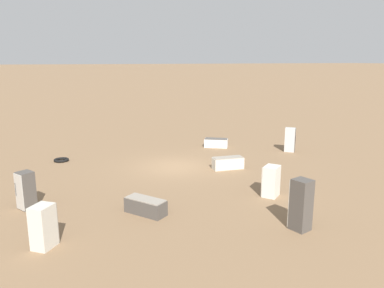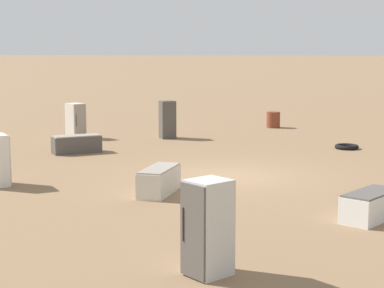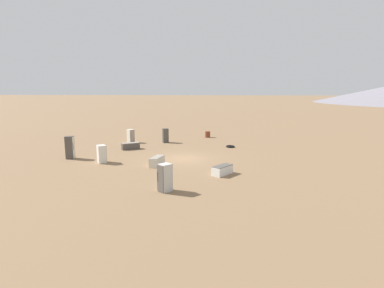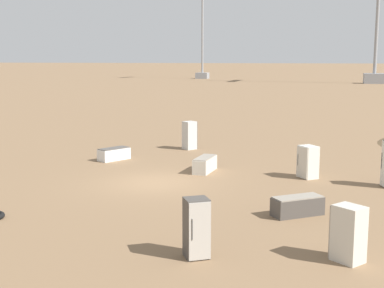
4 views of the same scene
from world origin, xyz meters
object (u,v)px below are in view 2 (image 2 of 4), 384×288
at_px(discarded_fridge_1, 159,181).
at_px(discarded_fridge_3, 371,206).
at_px(discarded_fridge_4, 77,144).
at_px(rusty_barrel, 273,120).
at_px(discarded_fridge_2, 76,121).
at_px(discarded_fridge_5, 167,120).
at_px(scrap_tire, 347,147).
at_px(discarded_fridge_0, 208,228).

distance_m(discarded_fridge_1, discarded_fridge_3, 5.37).
bearing_deg(discarded_fridge_4, discarded_fridge_3, -164.91).
bearing_deg(discarded_fridge_3, rusty_barrel, 131.64).
relative_size(discarded_fridge_1, discarded_fridge_2, 1.22).
bearing_deg(discarded_fridge_1, rusty_barrel, 87.60).
height_order(discarded_fridge_1, discarded_fridge_5, discarded_fridge_5).
bearing_deg(rusty_barrel, scrap_tire, -153.60).
xyz_separation_m(discarded_fridge_3, scrap_tire, (10.36, -0.04, -0.23)).
bearing_deg(discarded_fridge_2, rusty_barrel, 162.29).
height_order(discarded_fridge_3, discarded_fridge_4, discarded_fridge_4).
distance_m(discarded_fridge_1, discarded_fridge_4, 7.42).
relative_size(discarded_fridge_0, discarded_fridge_2, 1.09).
relative_size(discarded_fridge_4, discarded_fridge_5, 1.13).
distance_m(discarded_fridge_3, scrap_tire, 10.36).
height_order(discarded_fridge_2, scrap_tire, discarded_fridge_2).
relative_size(discarded_fridge_1, discarded_fridge_4, 1.01).
xyz_separation_m(discarded_fridge_1, discarded_fridge_2, (9.71, 5.91, 0.39)).
height_order(discarded_fridge_1, scrap_tire, discarded_fridge_1).
distance_m(discarded_fridge_0, discarded_fridge_3, 5.05).
height_order(discarded_fridge_3, scrap_tire, discarded_fridge_3).
distance_m(discarded_fridge_2, discarded_fridge_5, 3.85).
xyz_separation_m(discarded_fridge_2, discarded_fridge_5, (0.66, -3.79, 0.06)).
distance_m(discarded_fridge_0, discarded_fridge_2, 17.44).
relative_size(discarded_fridge_5, scrap_tire, 1.77).
bearing_deg(discarded_fridge_1, discarded_fridge_3, -12.58).
bearing_deg(scrap_tire, discarded_fridge_1, 149.39).
height_order(discarded_fridge_5, scrap_tire, discarded_fridge_5).
bearing_deg(rusty_barrel, discarded_fridge_0, -179.62).
bearing_deg(discarded_fridge_1, discarded_fridge_5, 106.90).
bearing_deg(scrap_tire, discarded_fridge_2, 84.76).
xyz_separation_m(discarded_fridge_3, rusty_barrel, (16.62, 3.07, 0.07)).
height_order(discarded_fridge_0, discarded_fridge_4, discarded_fridge_0).
xyz_separation_m(discarded_fridge_4, rusty_barrel, (9.03, -6.50, 0.06)).
bearing_deg(discarded_fridge_5, scrap_tire, -43.14).
distance_m(discarded_fridge_3, discarded_fridge_5, 14.04).
bearing_deg(discarded_fridge_0, discarded_fridge_4, -21.71).
bearing_deg(discarded_fridge_5, discarded_fridge_2, 159.70).
bearing_deg(scrap_tire, discarded_fridge_4, 106.07).
height_order(discarded_fridge_1, rusty_barrel, rusty_barrel).
distance_m(discarded_fridge_2, discarded_fridge_3, 15.84).
xyz_separation_m(discarded_fridge_3, discarded_fridge_4, (7.59, 9.57, 0.01)).
height_order(discarded_fridge_4, scrap_tire, discarded_fridge_4).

